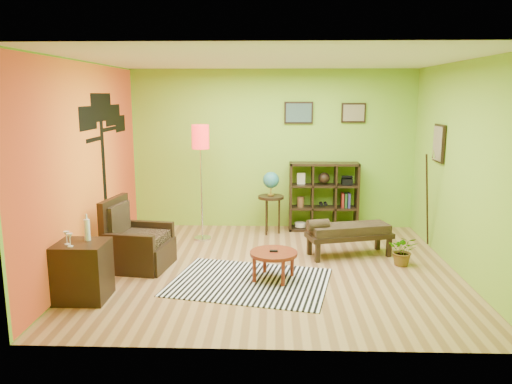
{
  "coord_description": "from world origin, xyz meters",
  "views": [
    {
      "loc": [
        0.01,
        -6.57,
        2.36
      ],
      "look_at": [
        -0.22,
        0.12,
        1.05
      ],
      "focal_mm": 35.0,
      "sensor_mm": 36.0,
      "label": 1
    }
  ],
  "objects_px": {
    "globe_table": "(271,187)",
    "cube_shelf": "(324,197)",
    "potted_plant": "(403,254)",
    "coffee_table": "(274,256)",
    "armchair": "(136,246)",
    "side_cabinet": "(82,271)",
    "bench": "(347,232)",
    "floor_lamp": "(201,147)"
  },
  "relations": [
    {
      "from": "side_cabinet",
      "to": "globe_table",
      "type": "bearing_deg",
      "value": 53.15
    },
    {
      "from": "floor_lamp",
      "to": "cube_shelf",
      "type": "height_order",
      "value": "floor_lamp"
    },
    {
      "from": "floor_lamp",
      "to": "cube_shelf",
      "type": "relative_size",
      "value": 1.57
    },
    {
      "from": "side_cabinet",
      "to": "potted_plant",
      "type": "bearing_deg",
      "value": 18.03
    },
    {
      "from": "side_cabinet",
      "to": "globe_table",
      "type": "height_order",
      "value": "globe_table"
    },
    {
      "from": "side_cabinet",
      "to": "floor_lamp",
      "type": "xyz_separation_m",
      "value": [
        1.05,
        2.5,
        1.18
      ]
    },
    {
      "from": "floor_lamp",
      "to": "globe_table",
      "type": "xyz_separation_m",
      "value": [
        1.13,
        0.4,
        -0.72
      ]
    },
    {
      "from": "cube_shelf",
      "to": "potted_plant",
      "type": "distance_m",
      "value": 2.11
    },
    {
      "from": "side_cabinet",
      "to": "cube_shelf",
      "type": "distance_m",
      "value": 4.45
    },
    {
      "from": "coffee_table",
      "to": "cube_shelf",
      "type": "xyz_separation_m",
      "value": [
        0.89,
        2.46,
        0.28
      ]
    },
    {
      "from": "coffee_table",
      "to": "cube_shelf",
      "type": "height_order",
      "value": "cube_shelf"
    },
    {
      "from": "cube_shelf",
      "to": "bench",
      "type": "xyz_separation_m",
      "value": [
        0.2,
        -1.45,
        -0.23
      ]
    },
    {
      "from": "armchair",
      "to": "potted_plant",
      "type": "distance_m",
      "value": 3.73
    },
    {
      "from": "armchair",
      "to": "floor_lamp",
      "type": "xyz_separation_m",
      "value": [
        0.73,
        1.37,
        1.24
      ]
    },
    {
      "from": "armchair",
      "to": "globe_table",
      "type": "xyz_separation_m",
      "value": [
        1.86,
        1.77,
        0.52
      ]
    },
    {
      "from": "globe_table",
      "to": "floor_lamp",
      "type": "bearing_deg",
      "value": -160.47
    },
    {
      "from": "coffee_table",
      "to": "bench",
      "type": "distance_m",
      "value": 1.48
    },
    {
      "from": "armchair",
      "to": "cube_shelf",
      "type": "xyz_separation_m",
      "value": [
        2.8,
        2.03,
        0.31
      ]
    },
    {
      "from": "side_cabinet",
      "to": "cube_shelf",
      "type": "height_order",
      "value": "cube_shelf"
    },
    {
      "from": "coffee_table",
      "to": "globe_table",
      "type": "distance_m",
      "value": 2.26
    },
    {
      "from": "coffee_table",
      "to": "potted_plant",
      "type": "relative_size",
      "value": 1.4
    },
    {
      "from": "globe_table",
      "to": "cube_shelf",
      "type": "xyz_separation_m",
      "value": [
        0.94,
        0.26,
        -0.21
      ]
    },
    {
      "from": "side_cabinet",
      "to": "bench",
      "type": "xyz_separation_m",
      "value": [
        3.31,
        1.72,
        0.02
      ]
    },
    {
      "from": "globe_table",
      "to": "cube_shelf",
      "type": "distance_m",
      "value": 1.0
    },
    {
      "from": "coffee_table",
      "to": "side_cabinet",
      "type": "distance_m",
      "value": 2.33
    },
    {
      "from": "cube_shelf",
      "to": "bench",
      "type": "height_order",
      "value": "cube_shelf"
    },
    {
      "from": "floor_lamp",
      "to": "bench",
      "type": "relative_size",
      "value": 1.42
    },
    {
      "from": "armchair",
      "to": "potted_plant",
      "type": "relative_size",
      "value": 2.22
    },
    {
      "from": "globe_table",
      "to": "potted_plant",
      "type": "bearing_deg",
      "value": -40.45
    },
    {
      "from": "coffee_table",
      "to": "armchair",
      "type": "xyz_separation_m",
      "value": [
        -1.91,
        0.43,
        -0.03
      ]
    },
    {
      "from": "globe_table",
      "to": "bench",
      "type": "distance_m",
      "value": 1.7
    },
    {
      "from": "bench",
      "to": "floor_lamp",
      "type": "bearing_deg",
      "value": 160.78
    },
    {
      "from": "bench",
      "to": "potted_plant",
      "type": "relative_size",
      "value": 3.04
    },
    {
      "from": "coffee_table",
      "to": "globe_table",
      "type": "height_order",
      "value": "globe_table"
    },
    {
      "from": "globe_table",
      "to": "coffee_table",
      "type": "bearing_deg",
      "value": -88.73
    },
    {
      "from": "cube_shelf",
      "to": "potted_plant",
      "type": "height_order",
      "value": "cube_shelf"
    },
    {
      "from": "coffee_table",
      "to": "floor_lamp",
      "type": "height_order",
      "value": "floor_lamp"
    },
    {
      "from": "coffee_table",
      "to": "armchair",
      "type": "relative_size",
      "value": 0.63
    },
    {
      "from": "cube_shelf",
      "to": "bench",
      "type": "bearing_deg",
      "value": -82.25
    },
    {
      "from": "side_cabinet",
      "to": "potted_plant",
      "type": "distance_m",
      "value": 4.25
    },
    {
      "from": "coffee_table",
      "to": "armchair",
      "type": "bearing_deg",
      "value": 167.35
    },
    {
      "from": "armchair",
      "to": "side_cabinet",
      "type": "bearing_deg",
      "value": -105.5
    }
  ]
}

